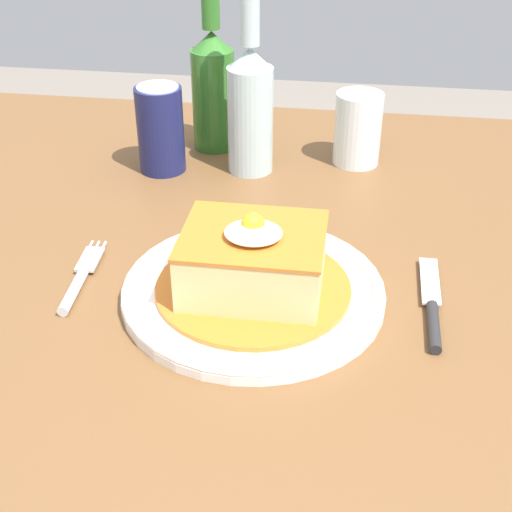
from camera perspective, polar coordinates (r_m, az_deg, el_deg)
The scene contains 9 objects.
dining_table at distance 0.86m, azimuth -2.11°, elevation -7.32°, with size 1.26×1.08×0.77m.
main_plate at distance 0.76m, azimuth -0.22°, elevation -2.77°, with size 0.28×0.28×0.02m.
sandwich_meal at distance 0.74m, azimuth -0.22°, elevation -0.63°, with size 0.21×0.21×0.09m.
fork at distance 0.81m, azimuth -13.99°, elevation -1.92°, with size 0.03×0.14×0.01m.
knife at distance 0.76m, azimuth 13.95°, elevation -4.43°, with size 0.02×0.17×0.01m.
soda_can at distance 1.03m, azimuth -7.66°, elevation 10.02°, with size 0.07×0.07×0.12m.
beer_bottle_clear at distance 1.00m, azimuth -0.47°, elevation 12.10°, with size 0.06×0.06×0.27m.
beer_bottle_green at distance 1.08m, azimuth -3.46°, elevation 13.58°, with size 0.06×0.06×0.27m.
drinking_glass at distance 1.06m, azimuth 8.12°, elevation 9.68°, with size 0.07×0.07×0.10m.
Camera 1 is at (0.13, -0.65, 1.22)m, focal length 49.97 mm.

